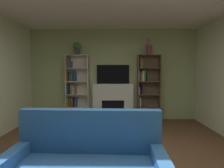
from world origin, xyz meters
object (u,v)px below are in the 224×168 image
object	(u,v)px
potted_plant	(77,48)
vase_with_flowers	(149,50)
bookshelf_right	(146,88)
fireplace	(113,101)
tv	(113,74)
bookshelf_left	(75,89)

from	to	relation	value
potted_plant	vase_with_flowers	xyz separation A→B (m)	(2.09, 0.00, -0.05)
bookshelf_right	fireplace	bearing A→B (deg)	178.99
fireplace	tv	size ratio (longest dim) A/B	1.36
fireplace	bookshelf_right	world-z (taller)	bookshelf_right
tv	bookshelf_left	world-z (taller)	bookshelf_left
bookshelf_left	tv	bearing A→B (deg)	4.26
bookshelf_left	vase_with_flowers	world-z (taller)	vase_with_flowers
vase_with_flowers	tv	bearing A→B (deg)	173.45
potted_plant	bookshelf_left	bearing A→B (deg)	154.50
vase_with_flowers	fireplace	bearing A→B (deg)	177.06
fireplace	tv	distance (m)	0.80
potted_plant	vase_with_flowers	distance (m)	2.09
potted_plant	tv	bearing A→B (deg)	6.55
bookshelf_right	potted_plant	world-z (taller)	potted_plant
tv	potted_plant	distance (m)	1.30
fireplace	vase_with_flowers	world-z (taller)	vase_with_flowers
bookshelf_left	fireplace	bearing A→B (deg)	0.88
bookshelf_right	vase_with_flowers	size ratio (longest dim) A/B	4.10
tv	bookshelf_right	size ratio (longest dim) A/B	0.50
fireplace	vase_with_flowers	size ratio (longest dim) A/B	2.78
bookshelf_left	vase_with_flowers	distance (m)	2.45
tv	vase_with_flowers	world-z (taller)	vase_with_flowers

